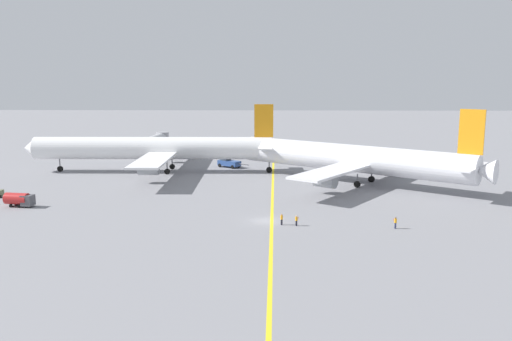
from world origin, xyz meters
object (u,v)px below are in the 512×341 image
Objects in this scene: gse_fuel_bowser_stubby at (20,199)px; airliner_being_pushed at (351,159)px; pushback_tug at (229,162)px; ground_crew_wing_walker_right at (296,220)px; ground_crew_ramp_agent_by_cones at (282,219)px; airliner_at_gate_left at (155,148)px; ground_crew_marshaller_foreground at (395,223)px; jet_bridge at (155,141)px.

airliner_being_pushed is at bearing 20.65° from gse_fuel_bowser_stubby.
pushback_tug is 1.57× the size of gse_fuel_bowser_stubby.
pushback_tug reaches higher than ground_crew_wing_walker_right.
airliner_at_gate_left is at bearing 122.51° from ground_crew_ramp_agent_by_cones.
airliner_at_gate_left is 1.23× the size of airliner_being_pushed.
ground_crew_ramp_agent_by_cones is at bearing 174.71° from ground_crew_marshaller_foreground.
pushback_tug is at bearing 118.13° from ground_crew_marshaller_foreground.
airliner_being_pushed is at bearing -35.33° from pushback_tug.
gse_fuel_bowser_stubby is 45.35m from ground_crew_ramp_agent_by_cones.
jet_bridge is at bearing 135.97° from pushback_tug.
airliner_being_pushed is at bearing -39.61° from jet_bridge.
jet_bridge is at bearing 140.39° from airliner_being_pushed.
airliner_at_gate_left reaches higher than gse_fuel_bowser_stubby.
pushback_tug is 60.29m from ground_crew_marshaller_foreground.
gse_fuel_bowser_stubby is 0.25× the size of jet_bridge.
ground_crew_marshaller_foreground is 0.08× the size of jet_bridge.
ground_crew_wing_walker_right is 14.31m from ground_crew_marshaller_foreground.
ground_crew_ramp_agent_by_cones is at bearing -115.15° from airliner_being_pushed.
gse_fuel_bowser_stubby is at bearing -127.74° from pushback_tug.
pushback_tug is 53.95m from ground_crew_wing_walker_right.
ground_crew_ramp_agent_by_cones is 0.08× the size of jet_bridge.
ground_crew_marshaller_foreground is (14.27, -1.11, 0.09)m from ground_crew_wing_walker_right.
pushback_tug reaches higher than ground_crew_ramp_agent_by_cones.
pushback_tug is at bearing 144.67° from airliner_being_pushed.
ground_crew_wing_walker_right is (14.16, -52.06, -0.40)m from pushback_tug.
pushback_tug is 0.39× the size of jet_bridge.
jet_bridge is (-23.20, 22.42, 2.80)m from pushback_tug.
ground_crew_wing_walker_right is 83.38m from jet_bridge.
ground_crew_marshaller_foreground is at bearing -10.73° from gse_fuel_bowser_stubby.
ground_crew_marshaller_foreground is (60.68, -11.50, -0.43)m from gse_fuel_bowser_stubby.
ground_crew_ramp_agent_by_cones is at bearing -12.71° from gse_fuel_bowser_stubby.
ground_crew_marshaller_foreground is 91.59m from jet_bridge.
airliner_at_gate_left reaches higher than pushback_tug.
airliner_at_gate_left is 38.48m from gse_fuel_bowser_stubby.
airliner_being_pushed reaches higher than ground_crew_wing_walker_right.
ground_crew_wing_walker_right is (46.42, -10.39, -0.52)m from gse_fuel_bowser_stubby.
ground_crew_wing_walker_right is at bearing -12.61° from gse_fuel_bowser_stubby.
pushback_tug is 53.02m from ground_crew_ramp_agent_by_cones.
airliner_at_gate_left is 2.95× the size of jet_bridge.
airliner_being_pushed reaches higher than ground_crew_marshaller_foreground.
airliner_being_pushed reaches higher than jet_bridge.
gse_fuel_bowser_stubby is at bearing -159.35° from airliner_being_pushed.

